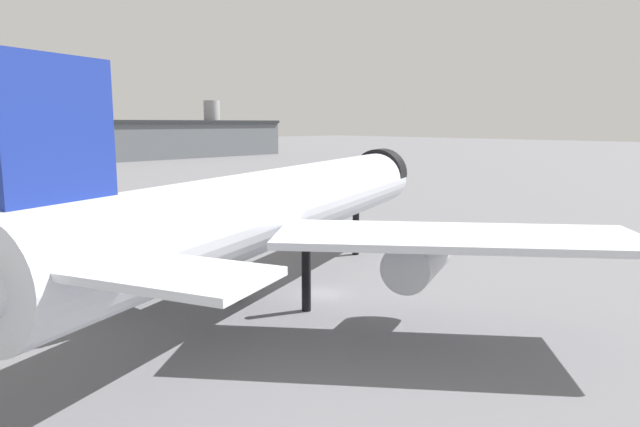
# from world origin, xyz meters

# --- Properties ---
(ground) EXTENTS (900.00, 900.00, 0.00)m
(ground) POSITION_xyz_m (0.00, 0.00, 0.00)
(ground) COLOR slate
(airliner_near_gate) EXTENTS (58.12, 51.86, 17.75)m
(airliner_near_gate) POSITION_xyz_m (-3.06, 1.44, 7.82)
(airliner_near_gate) COLOR silver
(airliner_near_gate) RESTS_ON ground
(terminal_building) EXTENTS (200.20, 35.53, 24.48)m
(terminal_building) POSITION_xyz_m (39.75, 180.00, 8.03)
(terminal_building) COLOR slate
(terminal_building) RESTS_ON ground
(traffic_cone_near_nose) EXTENTS (0.53, 0.53, 0.66)m
(traffic_cone_near_nose) POSITION_xyz_m (25.49, 20.63, 0.33)
(traffic_cone_near_nose) COLOR #F2600C
(traffic_cone_near_nose) RESTS_ON ground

